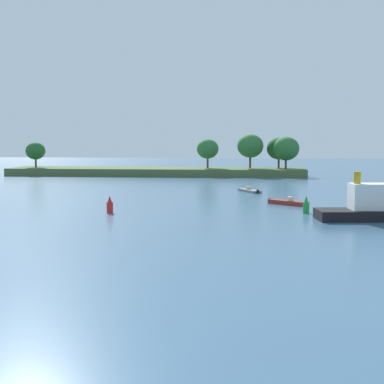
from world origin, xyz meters
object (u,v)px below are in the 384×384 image
(tugboat, at_px, (375,208))
(channel_buoy_red, at_px, (110,206))
(fishing_skiff, at_px, (250,191))
(small_motorboat, at_px, (287,202))
(channel_buoy_green, at_px, (306,206))

(tugboat, relative_size, channel_buoy_red, 6.08)
(tugboat, bearing_deg, channel_buoy_red, 174.72)
(tugboat, distance_m, fishing_skiff, 31.25)
(tugboat, bearing_deg, fishing_skiff, 113.37)
(small_motorboat, bearing_deg, fishing_skiff, 105.52)
(fishing_skiff, relative_size, channel_buoy_red, 2.82)
(small_motorboat, bearing_deg, tugboat, -57.52)
(tugboat, xyz_separation_m, channel_buoy_green, (-6.33, 4.52, -0.40))
(small_motorboat, height_order, channel_buoy_red, channel_buoy_red)
(channel_buoy_red, bearing_deg, tugboat, -5.28)
(tugboat, relative_size, channel_buoy_green, 6.08)
(channel_buoy_green, bearing_deg, tugboat, -35.49)
(small_motorboat, bearing_deg, channel_buoy_green, -79.02)
(tugboat, bearing_deg, channel_buoy_green, 144.51)
(tugboat, xyz_separation_m, small_motorboat, (-7.85, 12.33, -0.93))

